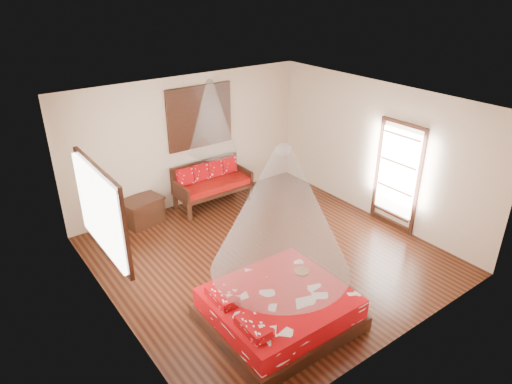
{
  "coord_description": "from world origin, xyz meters",
  "views": [
    {
      "loc": [
        -4.29,
        -5.51,
        4.63
      ],
      "look_at": [
        -0.0,
        0.33,
        1.15
      ],
      "focal_mm": 32.0,
      "sensor_mm": 36.0,
      "label": 1
    }
  ],
  "objects": [
    {
      "name": "mosquito_net_main",
      "position": [
        -0.93,
        -1.5,
        1.85
      ],
      "size": [
        1.92,
        1.92,
        1.8
      ],
      "primitive_type": "cone",
      "color": "silver",
      "rests_on": "ceiling"
    },
    {
      "name": "bed",
      "position": [
        -0.95,
        -1.5,
        0.25
      ],
      "size": [
        1.99,
        1.8,
        0.63
      ],
      "rotation": [
        0.0,
        0.0,
        -0.0
      ],
      "color": "black",
      "rests_on": "floor"
    },
    {
      "name": "storage_chest",
      "position": [
        -1.31,
        2.45,
        0.27
      ],
      "size": [
        0.89,
        0.73,
        0.54
      ],
      "rotation": [
        0.0,
        0.0,
        0.21
      ],
      "color": "black",
      "rests_on": "floor"
    },
    {
      "name": "wine_tray",
      "position": [
        -0.32,
        -1.28,
        0.55
      ],
      "size": [
        0.23,
        0.23,
        0.19
      ],
      "rotation": [
        0.0,
        0.0,
        0.12
      ],
      "color": "brown",
      "rests_on": "bed"
    },
    {
      "name": "mosquito_net_daybed",
      "position": [
        0.28,
        2.25,
        2.0
      ],
      "size": [
        1.0,
        1.0,
        1.5
      ],
      "primitive_type": "cone",
      "color": "silver",
      "rests_on": "ceiling"
    },
    {
      "name": "window_left",
      "position": [
        -2.71,
        0.2,
        1.7
      ],
      "size": [
        0.1,
        1.74,
        1.34
      ],
      "color": "black",
      "rests_on": "wall_left"
    },
    {
      "name": "daybed",
      "position": [
        0.28,
        2.38,
        0.52
      ],
      "size": [
        1.66,
        0.74,
        0.94
      ],
      "color": "black",
      "rests_on": "floor"
    },
    {
      "name": "shutter_panel",
      "position": [
        0.28,
        2.72,
        1.9
      ],
      "size": [
        1.52,
        0.06,
        1.32
      ],
      "color": "black",
      "rests_on": "wall_back"
    },
    {
      "name": "room",
      "position": [
        0.0,
        0.0,
        1.4
      ],
      "size": [
        5.54,
        5.54,
        2.84
      ],
      "color": "black",
      "rests_on": "ground"
    },
    {
      "name": "glazed_door",
      "position": [
        2.72,
        -0.6,
        1.07
      ],
      "size": [
        0.08,
        1.02,
        2.16
      ],
      "color": "black",
      "rests_on": "floor"
    }
  ]
}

